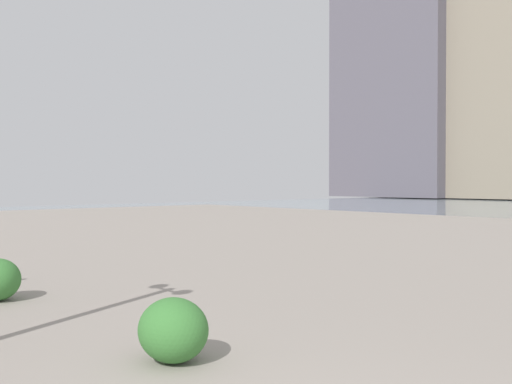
% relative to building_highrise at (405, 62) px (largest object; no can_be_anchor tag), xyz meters
% --- Properties ---
extents(building_highrise, '(16.76, 11.59, 36.03)m').
position_rel_building_highrise_xyz_m(building_highrise, '(0.00, 0.00, 0.00)').
color(building_highrise, '#5B5660').
rests_on(building_highrise, ground).
extents(shrub_low, '(0.73, 0.65, 0.62)m').
position_rel_building_highrise_xyz_m(shrub_low, '(-39.63, 62.08, -17.70)').
color(shrub_low, '#387533').
rests_on(shrub_low, ground).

